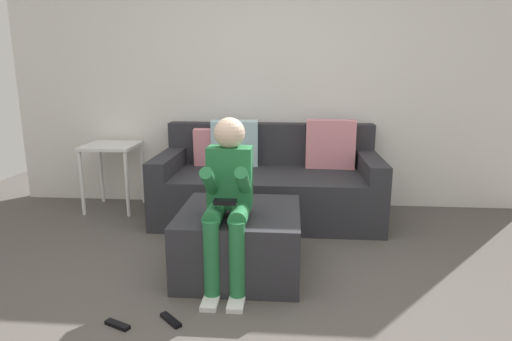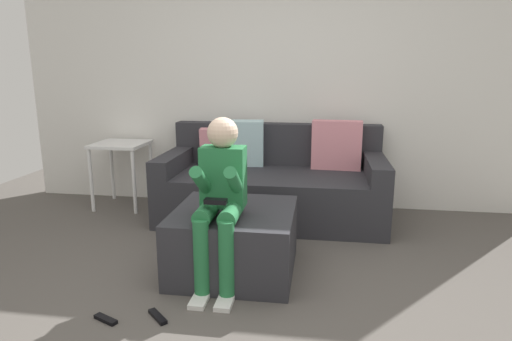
{
  "view_description": "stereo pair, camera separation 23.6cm",
  "coord_description": "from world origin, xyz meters",
  "px_view_note": "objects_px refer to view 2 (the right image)",
  "views": [
    {
      "loc": [
        0.24,
        -2.26,
        1.41
      ],
      "look_at": [
        -0.04,
        1.2,
        0.6
      ],
      "focal_mm": 30.82,
      "sensor_mm": 36.0,
      "label": 1
    },
    {
      "loc": [
        0.47,
        -2.23,
        1.41
      ],
      "look_at": [
        -0.04,
        1.2,
        0.6
      ],
      "focal_mm": 30.82,
      "sensor_mm": 36.0,
      "label": 2
    }
  ],
  "objects_px": {
    "ottoman": "(235,240)",
    "remote_by_storage_bin": "(106,319)",
    "remote_near_ottoman": "(158,317)",
    "side_table": "(121,154)",
    "couch_sectional": "(273,184)",
    "person_seated": "(220,193)"
  },
  "relations": [
    {
      "from": "side_table",
      "to": "remote_near_ottoman",
      "type": "xyz_separation_m",
      "value": [
        1.13,
        -2.01,
        -0.55
      ]
    },
    {
      "from": "remote_near_ottoman",
      "to": "remote_by_storage_bin",
      "type": "bearing_deg",
      "value": -121.5
    },
    {
      "from": "person_seated",
      "to": "remote_near_ottoman",
      "type": "xyz_separation_m",
      "value": [
        -0.27,
        -0.48,
        -0.62
      ]
    },
    {
      "from": "person_seated",
      "to": "remote_near_ottoman",
      "type": "distance_m",
      "value": 0.83
    },
    {
      "from": "person_seated",
      "to": "remote_near_ottoman",
      "type": "height_order",
      "value": "person_seated"
    },
    {
      "from": "remote_near_ottoman",
      "to": "side_table",
      "type": "bearing_deg",
      "value": 163.86
    },
    {
      "from": "ottoman",
      "to": "remote_by_storage_bin",
      "type": "distance_m",
      "value": 0.99
    },
    {
      "from": "couch_sectional",
      "to": "person_seated",
      "type": "bearing_deg",
      "value": -97.39
    },
    {
      "from": "couch_sectional",
      "to": "ottoman",
      "type": "bearing_deg",
      "value": -96.3
    },
    {
      "from": "person_seated",
      "to": "side_table",
      "type": "relative_size",
      "value": 1.65
    },
    {
      "from": "couch_sectional",
      "to": "remote_near_ottoman",
      "type": "relative_size",
      "value": 11.73
    },
    {
      "from": "side_table",
      "to": "remote_by_storage_bin",
      "type": "xyz_separation_m",
      "value": [
        0.85,
        -2.08,
        -0.55
      ]
    },
    {
      "from": "ottoman",
      "to": "side_table",
      "type": "xyz_separation_m",
      "value": [
        -1.45,
        1.33,
        0.33
      ]
    },
    {
      "from": "couch_sectional",
      "to": "side_table",
      "type": "bearing_deg",
      "value": 176.0
    },
    {
      "from": "side_table",
      "to": "remote_by_storage_bin",
      "type": "height_order",
      "value": "side_table"
    },
    {
      "from": "couch_sectional",
      "to": "side_table",
      "type": "height_order",
      "value": "couch_sectional"
    },
    {
      "from": "couch_sectional",
      "to": "remote_by_storage_bin",
      "type": "height_order",
      "value": "couch_sectional"
    },
    {
      "from": "person_seated",
      "to": "side_table",
      "type": "xyz_separation_m",
      "value": [
        -1.4,
        1.53,
        -0.07
      ]
    },
    {
      "from": "ottoman",
      "to": "couch_sectional",
      "type": "bearing_deg",
      "value": 83.7
    },
    {
      "from": "couch_sectional",
      "to": "remote_by_storage_bin",
      "type": "distance_m",
      "value": 2.13
    },
    {
      "from": "person_seated",
      "to": "side_table",
      "type": "height_order",
      "value": "person_seated"
    },
    {
      "from": "ottoman",
      "to": "remote_by_storage_bin",
      "type": "xyz_separation_m",
      "value": [
        -0.61,
        -0.75,
        -0.22
      ]
    }
  ]
}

